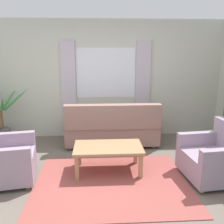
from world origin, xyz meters
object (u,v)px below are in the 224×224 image
(couch, at_px, (112,128))
(armchair_right, at_px, (216,157))
(coffee_table, at_px, (108,149))
(potted_plant, at_px, (2,119))
(armchair_left, at_px, (2,159))

(couch, distance_m, armchair_right, 2.14)
(coffee_table, bearing_deg, couch, 83.70)
(potted_plant, bearing_deg, armchair_right, -23.77)
(couch, bearing_deg, armchair_left, 38.58)
(coffee_table, bearing_deg, armchair_left, -172.98)
(armchair_right, bearing_deg, armchair_left, -98.44)
(armchair_right, bearing_deg, potted_plant, -119.85)
(couch, height_order, coffee_table, couch)
(armchair_right, relative_size, potted_plant, 0.71)
(potted_plant, bearing_deg, armchair_left, -70.55)
(coffee_table, relative_size, potted_plant, 0.85)
(armchair_left, relative_size, potted_plant, 0.74)
(coffee_table, distance_m, potted_plant, 2.54)
(couch, xyz_separation_m, potted_plant, (-2.29, 0.14, 0.20))
(potted_plant, bearing_deg, coffee_table, -31.80)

